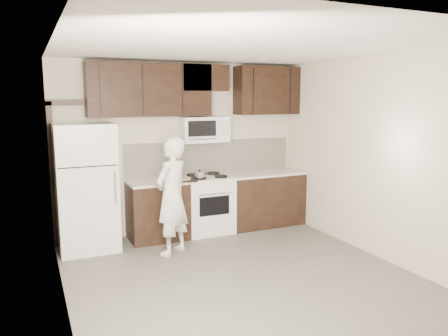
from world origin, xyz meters
TOP-DOWN VIEW (x-y plane):
  - floor at (0.00, 0.00)m, footprint 4.50×4.50m
  - back_wall at (0.00, 2.25)m, footprint 4.00×0.00m
  - ceiling at (0.00, 0.00)m, footprint 4.50×4.50m
  - counter_run at (0.60, 1.94)m, footprint 2.95×0.64m
  - stove at (0.30, 1.94)m, footprint 0.76×0.66m
  - backsplash at (0.50, 2.24)m, footprint 2.90×0.02m
  - upper_cabinets at (0.21, 2.08)m, footprint 3.48×0.35m
  - microwave at (0.30, 2.06)m, footprint 0.76×0.42m
  - refrigerator at (-1.55, 1.89)m, footprint 0.80×0.76m
  - door_trim at (-1.92, 2.21)m, footprint 0.50×0.08m
  - saucepan at (0.12, 1.79)m, footprint 0.27×0.15m
  - baking_tray at (-0.18, 1.76)m, footprint 0.46×0.37m
  - pizza at (-0.18, 1.76)m, footprint 0.32×0.32m
  - person at (-0.51, 1.23)m, footprint 0.71×0.67m

SIDE VIEW (x-z plane):
  - floor at x=0.00m, z-range 0.00..0.00m
  - counter_run at x=0.60m, z-range 0.00..0.91m
  - stove at x=0.30m, z-range -0.01..0.93m
  - person at x=-0.51m, z-range 0.00..1.63m
  - refrigerator at x=-1.55m, z-range 0.00..1.80m
  - baking_tray at x=-0.18m, z-range 0.91..0.93m
  - pizza at x=-0.18m, z-range 0.93..0.95m
  - saucepan at x=0.12m, z-range 0.90..1.04m
  - backsplash at x=0.50m, z-range 0.91..1.45m
  - door_trim at x=-1.92m, z-range 0.19..2.31m
  - back_wall at x=0.00m, z-range -0.65..3.35m
  - microwave at x=0.30m, z-range 1.45..1.85m
  - upper_cabinets at x=0.21m, z-range 1.89..2.67m
  - ceiling at x=0.00m, z-range 2.70..2.70m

